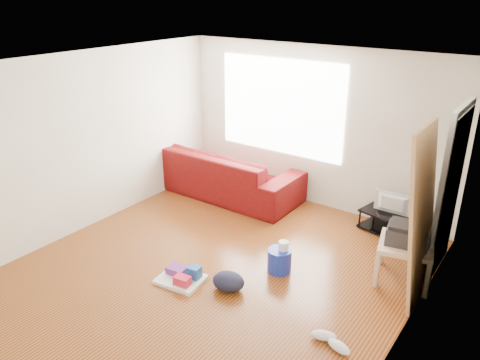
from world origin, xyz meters
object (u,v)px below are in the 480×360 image
Objects in this scene: tv_stand at (389,222)px; side_table at (406,249)px; sofa at (224,193)px; bucket at (279,270)px; backpack at (229,289)px; cleaning_tray at (182,277)px.

side_table reaches higher than tv_stand.
sofa is 3.61× the size of side_table.
bucket is (2.00, -1.49, 0.00)m from sofa.
sofa reaches higher than tv_stand.
tv_stand is 2.24× the size of backpack.
sofa is 2.63m from cleaning_tray.
sofa is at bearing 119.33° from backpack.
cleaning_tray is 1.51× the size of backpack.
tv_stand reaches higher than cleaning_tray.
side_table is at bearing 166.64° from sofa.
tv_stand is 1.21m from side_table.
tv_stand is 2.65m from backpack.
sofa is 6.86× the size of backpack.
side_table is 1.53m from bucket.
sofa is 4.56× the size of cleaning_tray.
bucket is 0.77× the size of backpack.
backpack is at bearing 128.49° from sofa.
tv_stand is 1.18× the size of side_table.
tv_stand is (2.76, 0.27, 0.16)m from sofa.
cleaning_tray is (-2.12, -1.57, -0.36)m from side_table.
side_table reaches higher than backpack.
tv_stand reaches higher than backpack.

